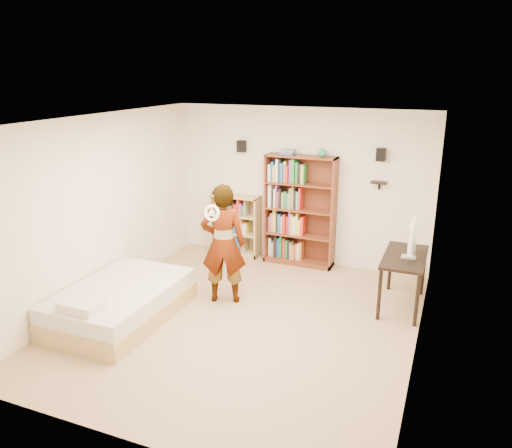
% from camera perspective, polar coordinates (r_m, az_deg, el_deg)
% --- Properties ---
extents(ground, '(4.50, 5.00, 0.01)m').
position_cam_1_polar(ground, '(6.94, -1.54, -11.02)').
color(ground, tan).
rests_on(ground, ground).
extents(room_shell, '(4.52, 5.02, 2.71)m').
position_cam_1_polar(room_shell, '(6.30, -1.67, 3.23)').
color(room_shell, white).
rests_on(room_shell, ground).
extents(crown_molding, '(4.50, 5.00, 0.06)m').
position_cam_1_polar(crown_molding, '(6.14, -1.74, 11.48)').
color(crown_molding, white).
rests_on(crown_molding, room_shell).
extents(speaker_left, '(0.14, 0.12, 0.20)m').
position_cam_1_polar(speaker_left, '(8.82, -1.67, 8.89)').
color(speaker_left, black).
rests_on(speaker_left, room_shell).
extents(speaker_right, '(0.14, 0.12, 0.20)m').
position_cam_1_polar(speaker_right, '(8.17, 14.09, 7.70)').
color(speaker_right, black).
rests_on(speaker_right, room_shell).
extents(wall_shelf, '(0.25, 0.16, 0.02)m').
position_cam_1_polar(wall_shelf, '(8.26, 13.87, 4.63)').
color(wall_shelf, black).
rests_on(wall_shelf, room_shell).
extents(tall_bookshelf, '(1.21, 0.35, 1.91)m').
position_cam_1_polar(tall_bookshelf, '(8.59, 5.04, 1.47)').
color(tall_bookshelf, brown).
rests_on(tall_bookshelf, ground).
extents(low_bookshelf, '(0.89, 0.34, 1.12)m').
position_cam_1_polar(low_bookshelf, '(9.12, -2.31, -0.13)').
color(low_bookshelf, tan).
rests_on(low_bookshelf, ground).
extents(computer_desk, '(0.57, 1.14, 0.78)m').
position_cam_1_polar(computer_desk, '(7.47, 16.41, -6.29)').
color(computer_desk, black).
rests_on(computer_desk, ground).
extents(imac, '(0.13, 0.54, 0.54)m').
position_cam_1_polar(imac, '(7.18, 17.21, -1.70)').
color(imac, white).
rests_on(imac, computer_desk).
extents(daybed, '(1.29, 1.98, 0.58)m').
position_cam_1_polar(daybed, '(7.14, -15.23, -8.21)').
color(daybed, silver).
rests_on(daybed, ground).
extents(person, '(0.75, 0.62, 1.77)m').
position_cam_1_polar(person, '(7.19, -3.76, -2.29)').
color(person, black).
rests_on(person, ground).
extents(wii_wheel, '(0.23, 0.09, 0.23)m').
position_cam_1_polar(wii_wheel, '(6.74, -5.07, 1.26)').
color(wii_wheel, white).
rests_on(wii_wheel, person).
extents(navy_bag, '(0.36, 0.26, 0.45)m').
position_cam_1_polar(navy_bag, '(9.35, -3.83, -1.88)').
color(navy_bag, black).
rests_on(navy_bag, ground).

